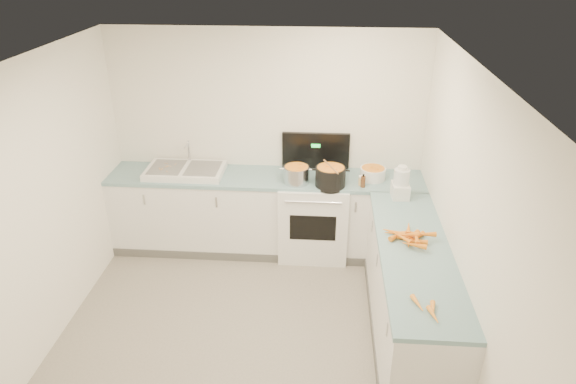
# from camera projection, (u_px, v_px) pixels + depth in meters

# --- Properties ---
(floor) EXTENTS (3.50, 4.00, 0.00)m
(floor) POSITION_uv_depth(u_px,v_px,m) (246.00, 350.00, 4.60)
(floor) COLOR gray
(floor) RESTS_ON ground
(ceiling) EXTENTS (3.50, 4.00, 0.00)m
(ceiling) POSITION_uv_depth(u_px,v_px,m) (232.00, 71.00, 3.49)
(ceiling) COLOR white
(ceiling) RESTS_ON ground
(wall_back) EXTENTS (3.50, 0.00, 2.50)m
(wall_back) POSITION_uv_depth(u_px,v_px,m) (268.00, 140.00, 5.83)
(wall_back) COLOR white
(wall_back) RESTS_ON ground
(wall_left) EXTENTS (0.00, 4.00, 2.50)m
(wall_left) POSITION_uv_depth(u_px,v_px,m) (26.00, 222.00, 4.16)
(wall_left) COLOR white
(wall_left) RESTS_ON ground
(wall_right) EXTENTS (0.00, 4.00, 2.50)m
(wall_right) POSITION_uv_depth(u_px,v_px,m) (466.00, 238.00, 3.93)
(wall_right) COLOR white
(wall_right) RESTS_ON ground
(counter_back) EXTENTS (3.50, 0.62, 0.94)m
(counter_back) POSITION_uv_depth(u_px,v_px,m) (266.00, 213.00, 5.91)
(counter_back) COLOR white
(counter_back) RESTS_ON ground
(counter_right) EXTENTS (0.62, 2.20, 0.94)m
(counter_right) POSITION_uv_depth(u_px,v_px,m) (410.00, 294.00, 4.56)
(counter_right) COLOR white
(counter_right) RESTS_ON ground
(stove) EXTENTS (0.76, 0.65, 1.36)m
(stove) POSITION_uv_depth(u_px,v_px,m) (314.00, 215.00, 5.86)
(stove) COLOR white
(stove) RESTS_ON ground
(sink) EXTENTS (0.86, 0.52, 0.31)m
(sink) POSITION_uv_depth(u_px,v_px,m) (185.00, 170.00, 5.74)
(sink) COLOR white
(sink) RESTS_ON counter_back
(steel_pot) EXTENTS (0.36, 0.36, 0.21)m
(steel_pot) POSITION_uv_depth(u_px,v_px,m) (296.00, 175.00, 5.51)
(steel_pot) COLOR silver
(steel_pot) RESTS_ON stove
(black_pot) EXTENTS (0.36, 0.36, 0.23)m
(black_pot) POSITION_uv_depth(u_px,v_px,m) (330.00, 177.00, 5.44)
(black_pot) COLOR black
(black_pot) RESTS_ON stove
(wooden_spoon) EXTENTS (0.16, 0.36, 0.02)m
(wooden_spoon) POSITION_uv_depth(u_px,v_px,m) (331.00, 167.00, 5.39)
(wooden_spoon) COLOR #AD7A47
(wooden_spoon) RESTS_ON black_pot
(mixing_bowl) EXTENTS (0.35, 0.35, 0.13)m
(mixing_bowl) POSITION_uv_depth(u_px,v_px,m) (373.00, 173.00, 5.61)
(mixing_bowl) COLOR white
(mixing_bowl) RESTS_ON counter_back
(extract_bottle) EXTENTS (0.05, 0.05, 0.12)m
(extract_bottle) POSITION_uv_depth(u_px,v_px,m) (363.00, 182.00, 5.42)
(extract_bottle) COLOR #593319
(extract_bottle) RESTS_ON counter_back
(spice_jar) EXTENTS (0.05, 0.05, 0.09)m
(spice_jar) POSITION_uv_depth(u_px,v_px,m) (361.00, 181.00, 5.47)
(spice_jar) COLOR #E5B266
(spice_jar) RESTS_ON counter_back
(food_processor) EXTENTS (0.18, 0.21, 0.34)m
(food_processor) POSITION_uv_depth(u_px,v_px,m) (401.00, 184.00, 5.17)
(food_processor) COLOR white
(food_processor) RESTS_ON counter_right
(carrot_pile) EXTENTS (0.46, 0.44, 0.09)m
(carrot_pile) POSITION_uv_depth(u_px,v_px,m) (409.00, 237.00, 4.47)
(carrot_pile) COLOR orange
(carrot_pile) RESTS_ON counter_right
(peeled_carrots) EXTENTS (0.18, 0.29, 0.04)m
(peeled_carrots) POSITION_uv_depth(u_px,v_px,m) (428.00, 309.00, 3.63)
(peeled_carrots) COLOR orange
(peeled_carrots) RESTS_ON counter_right
(peelings) EXTENTS (0.19, 0.25, 0.01)m
(peelings) POSITION_uv_depth(u_px,v_px,m) (167.00, 167.00, 5.74)
(peelings) COLOR tan
(peelings) RESTS_ON sink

